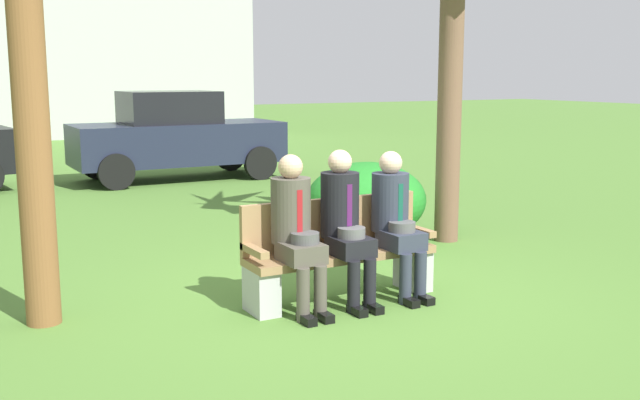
# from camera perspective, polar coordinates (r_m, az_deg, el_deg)

# --- Properties ---
(ground_plane) EXTENTS (80.00, 80.00, 0.00)m
(ground_plane) POSITION_cam_1_polar(r_m,az_deg,el_deg) (6.90, 1.83, -7.27)
(ground_plane) COLOR #4E7A30
(park_bench) EXTENTS (1.76, 0.44, 0.90)m
(park_bench) POSITION_cam_1_polar(r_m,az_deg,el_deg) (6.70, 1.41, -4.10)
(park_bench) COLOR #99754C
(park_bench) RESTS_ON ground
(seated_man_left) EXTENTS (0.34, 0.72, 1.33)m
(seated_man_left) POSITION_cam_1_polar(r_m,az_deg,el_deg) (6.29, -1.86, -1.97)
(seated_man_left) COLOR #4C473D
(seated_man_left) RESTS_ON ground
(seated_man_middle) EXTENTS (0.34, 0.72, 1.35)m
(seated_man_middle) POSITION_cam_1_polar(r_m,az_deg,el_deg) (6.52, 1.90, -1.50)
(seated_man_middle) COLOR black
(seated_man_middle) RESTS_ON ground
(seated_man_right) EXTENTS (0.34, 0.72, 1.31)m
(seated_man_right) POSITION_cam_1_polar(r_m,az_deg,el_deg) (6.80, 5.78, -1.24)
(seated_man_right) COLOR #2D3342
(seated_man_right) RESTS_ON ground
(shrub_near_bench) EXTENTS (1.51, 1.38, 0.94)m
(shrub_near_bench) POSITION_cam_1_polar(r_m,az_deg,el_deg) (9.17, 3.54, -0.03)
(shrub_near_bench) COLOR #217B24
(shrub_near_bench) RESTS_ON ground
(parked_car_far) EXTENTS (3.91, 1.71, 1.68)m
(parked_car_far) POSITION_cam_1_polar(r_m,az_deg,el_deg) (14.52, -10.92, 4.83)
(parked_car_far) COLOR #1E2338
(parked_car_far) RESTS_ON ground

